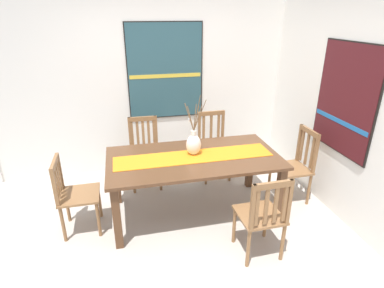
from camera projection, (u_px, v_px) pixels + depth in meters
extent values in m
cube|color=#B2A89E|center=(191.00, 238.00, 3.42)|extent=(6.40, 6.40, 0.03)
cube|color=silver|center=(162.00, 80.00, 4.55)|extent=(6.40, 0.12, 2.70)
cube|color=silver|center=(363.00, 107.00, 3.27)|extent=(0.12, 6.40, 2.70)
cube|color=#51331E|center=(194.00, 158.00, 3.57)|extent=(1.95, 1.01, 0.03)
cube|color=#51331E|center=(117.00, 218.00, 3.15)|extent=(0.08, 0.08, 0.71)
cube|color=#51331E|center=(280.00, 196.00, 3.52)|extent=(0.08, 0.08, 0.71)
cube|color=#51331E|center=(116.00, 178.00, 3.91)|extent=(0.08, 0.08, 0.71)
cube|color=#51331E|center=(250.00, 163.00, 4.28)|extent=(0.08, 0.08, 0.71)
cube|color=orange|center=(194.00, 156.00, 3.56)|extent=(1.80, 0.36, 0.01)
ellipsoid|color=silver|center=(194.00, 145.00, 3.57)|extent=(0.17, 0.15, 0.25)
cylinder|color=silver|center=(194.00, 133.00, 3.51)|extent=(0.06, 0.06, 0.06)
cylinder|color=brown|center=(195.00, 117.00, 3.45)|extent=(0.04, 0.03, 0.30)
cylinder|color=brown|center=(189.00, 117.00, 3.42)|extent=(0.11, 0.02, 0.33)
cylinder|color=brown|center=(198.00, 118.00, 3.45)|extent=(0.10, 0.01, 0.29)
cylinder|color=brown|center=(197.00, 113.00, 3.39)|extent=(0.06, 0.08, 0.42)
cylinder|color=brown|center=(191.00, 118.00, 3.45)|extent=(0.07, 0.04, 0.28)
cylinder|color=brown|center=(196.00, 119.00, 3.41)|extent=(0.05, 0.08, 0.30)
cylinder|color=brown|center=(200.00, 116.00, 3.35)|extent=(0.09, 0.19, 0.40)
sphere|color=white|center=(190.00, 120.00, 3.47)|extent=(0.04, 0.04, 0.04)
cube|color=brown|center=(259.00, 215.00, 3.06)|extent=(0.43, 0.43, 0.03)
cylinder|color=brown|center=(234.00, 225.00, 3.27)|extent=(0.04, 0.04, 0.43)
cylinder|color=brown|center=(266.00, 220.00, 3.35)|extent=(0.04, 0.04, 0.43)
cylinder|color=brown|center=(248.00, 249.00, 2.95)|extent=(0.04, 0.04, 0.43)
cylinder|color=brown|center=(283.00, 242.00, 3.03)|extent=(0.04, 0.04, 0.43)
cube|color=brown|center=(252.00, 207.00, 2.76)|extent=(0.04, 0.04, 0.46)
cube|color=brown|center=(289.00, 202.00, 2.84)|extent=(0.04, 0.04, 0.46)
cube|color=brown|center=(273.00, 185.00, 2.72)|extent=(0.38, 0.04, 0.06)
cube|color=brown|center=(257.00, 208.00, 2.77)|extent=(0.04, 0.02, 0.37)
cube|color=brown|center=(266.00, 207.00, 2.79)|extent=(0.04, 0.02, 0.37)
cube|color=brown|center=(275.00, 205.00, 2.81)|extent=(0.04, 0.02, 0.37)
cube|color=brown|center=(285.00, 204.00, 2.83)|extent=(0.04, 0.02, 0.37)
cube|color=brown|center=(79.00, 195.00, 3.39)|extent=(0.42, 0.42, 0.03)
cylinder|color=brown|center=(100.00, 201.00, 3.68)|extent=(0.04, 0.04, 0.43)
cylinder|color=brown|center=(98.00, 219.00, 3.36)|extent=(0.04, 0.04, 0.43)
cylinder|color=brown|center=(67.00, 205.00, 3.60)|extent=(0.04, 0.04, 0.43)
cylinder|color=brown|center=(63.00, 224.00, 3.28)|extent=(0.04, 0.04, 0.43)
cube|color=brown|center=(60.00, 171.00, 3.43)|extent=(0.04, 0.04, 0.42)
cube|color=brown|center=(55.00, 187.00, 3.10)|extent=(0.04, 0.04, 0.42)
cube|color=brown|center=(54.00, 163.00, 3.19)|extent=(0.04, 0.38, 0.06)
cube|color=brown|center=(59.00, 174.00, 3.39)|extent=(0.02, 0.04, 0.33)
cube|color=brown|center=(58.00, 178.00, 3.31)|extent=(0.02, 0.04, 0.33)
cube|color=brown|center=(57.00, 182.00, 3.23)|extent=(0.02, 0.04, 0.33)
cube|color=brown|center=(56.00, 187.00, 3.15)|extent=(0.02, 0.04, 0.33)
cube|color=brown|center=(291.00, 169.00, 3.96)|extent=(0.42, 0.42, 0.03)
cylinder|color=brown|center=(283.00, 193.00, 3.84)|extent=(0.04, 0.04, 0.43)
cylinder|color=brown|center=(269.00, 179.00, 4.17)|extent=(0.04, 0.04, 0.43)
cylinder|color=brown|center=(309.00, 189.00, 3.92)|extent=(0.04, 0.04, 0.43)
cylinder|color=brown|center=(294.00, 176.00, 4.24)|extent=(0.04, 0.04, 0.43)
cube|color=brown|center=(316.00, 154.00, 3.73)|extent=(0.04, 0.04, 0.50)
cube|color=brown|center=(299.00, 143.00, 4.05)|extent=(0.04, 0.04, 0.50)
cube|color=brown|center=(310.00, 131.00, 3.81)|extent=(0.04, 0.38, 0.06)
cube|color=brown|center=(312.00, 153.00, 3.80)|extent=(0.02, 0.04, 0.41)
cube|color=brown|center=(307.00, 149.00, 3.90)|extent=(0.02, 0.04, 0.41)
cube|color=brown|center=(302.00, 146.00, 4.00)|extent=(0.02, 0.04, 0.41)
cube|color=brown|center=(215.00, 149.00, 4.50)|extent=(0.43, 0.43, 0.03)
cylinder|color=brown|center=(230.00, 167.00, 4.47)|extent=(0.04, 0.04, 0.43)
cylinder|color=brown|center=(206.00, 170.00, 4.39)|extent=(0.04, 0.04, 0.43)
cylinder|color=brown|center=(222.00, 157.00, 4.79)|extent=(0.04, 0.04, 0.43)
cylinder|color=brown|center=(199.00, 160.00, 4.71)|extent=(0.04, 0.04, 0.43)
cube|color=brown|center=(223.00, 127.00, 4.61)|extent=(0.04, 0.04, 0.51)
cube|color=brown|center=(199.00, 129.00, 4.53)|extent=(0.04, 0.04, 0.51)
cube|color=brown|center=(211.00, 113.00, 4.48)|extent=(0.38, 0.04, 0.06)
cube|color=brown|center=(218.00, 128.00, 4.60)|extent=(0.04, 0.02, 0.42)
cube|color=brown|center=(211.00, 129.00, 4.58)|extent=(0.04, 0.02, 0.42)
cube|color=brown|center=(204.00, 129.00, 4.55)|extent=(0.04, 0.02, 0.42)
cube|color=brown|center=(145.00, 157.00, 4.28)|extent=(0.43, 0.43, 0.03)
cylinder|color=brown|center=(161.00, 176.00, 4.24)|extent=(0.04, 0.04, 0.43)
cylinder|color=brown|center=(134.00, 179.00, 4.17)|extent=(0.04, 0.04, 0.43)
cylinder|color=brown|center=(158.00, 164.00, 4.56)|extent=(0.04, 0.04, 0.43)
cylinder|color=brown|center=(133.00, 167.00, 4.50)|extent=(0.04, 0.04, 0.43)
cube|color=brown|center=(156.00, 133.00, 4.38)|extent=(0.04, 0.04, 0.50)
cube|color=brown|center=(130.00, 135.00, 4.31)|extent=(0.04, 0.04, 0.50)
cube|color=brown|center=(142.00, 119.00, 4.26)|extent=(0.38, 0.04, 0.06)
cube|color=brown|center=(154.00, 134.00, 4.38)|extent=(0.04, 0.02, 0.41)
cube|color=brown|center=(149.00, 134.00, 4.37)|extent=(0.04, 0.02, 0.41)
cube|color=brown|center=(143.00, 135.00, 4.35)|extent=(0.04, 0.02, 0.41)
cube|color=brown|center=(138.00, 135.00, 4.34)|extent=(0.04, 0.02, 0.41)
cube|color=brown|center=(132.00, 136.00, 4.32)|extent=(0.04, 0.02, 0.41)
cube|color=black|center=(165.00, 72.00, 4.45)|extent=(1.08, 0.04, 1.35)
cube|color=#284C56|center=(165.00, 72.00, 4.43)|extent=(1.05, 0.01, 1.32)
cube|color=gold|center=(166.00, 76.00, 4.45)|extent=(1.02, 0.00, 0.05)
cube|color=black|center=(346.00, 99.00, 3.43)|extent=(0.04, 0.93, 1.22)
cube|color=#471419|center=(344.00, 100.00, 3.42)|extent=(0.01, 0.90, 1.19)
cube|color=#1E60A8|center=(340.00, 122.00, 3.52)|extent=(0.00, 0.87, 0.05)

